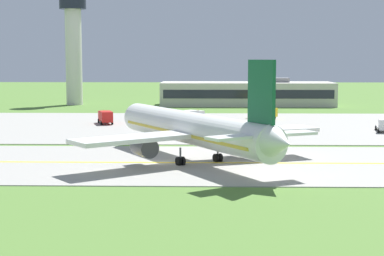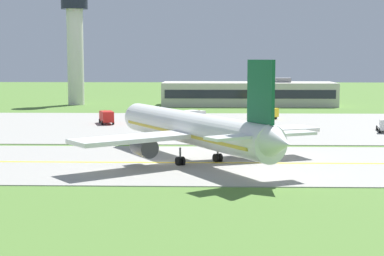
{
  "view_description": "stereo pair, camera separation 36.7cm",
  "coord_description": "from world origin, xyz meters",
  "px_view_note": "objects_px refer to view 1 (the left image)",
  "views": [
    {
      "loc": [
        5.81,
        -75.55,
        12.93
      ],
      "look_at": [
        3.83,
        3.31,
        4.0
      ],
      "focal_mm": 58.53,
      "sensor_mm": 36.0,
      "label": 1
    },
    {
      "loc": [
        6.17,
        -75.54,
        12.93
      ],
      "look_at": [
        3.83,
        3.31,
        4.0
      ],
      "focal_mm": 58.53,
      "sensor_mm": 36.0,
      "label": 2
    }
  ],
  "objects_px": {
    "service_truck_catering": "(384,126)",
    "control_tower": "(73,37)",
    "airplane_lead": "(193,129)",
    "service_truck_pushback": "(191,116)",
    "service_truck_fuel": "(262,112)",
    "service_truck_baggage": "(105,116)"
  },
  "relations": [
    {
      "from": "service_truck_fuel",
      "to": "service_truck_baggage",
      "type": "bearing_deg",
      "value": -160.63
    },
    {
      "from": "service_truck_fuel",
      "to": "control_tower",
      "type": "relative_size",
      "value": 0.2
    },
    {
      "from": "service_truck_fuel",
      "to": "service_truck_catering",
      "type": "relative_size",
      "value": 0.93
    },
    {
      "from": "service_truck_pushback",
      "to": "control_tower",
      "type": "distance_m",
      "value": 61.04
    },
    {
      "from": "airplane_lead",
      "to": "service_truck_baggage",
      "type": "height_order",
      "value": "airplane_lead"
    },
    {
      "from": "service_truck_catering",
      "to": "control_tower",
      "type": "height_order",
      "value": "control_tower"
    },
    {
      "from": "airplane_lead",
      "to": "service_truck_catering",
      "type": "relative_size",
      "value": 5.42
    },
    {
      "from": "service_truck_pushback",
      "to": "service_truck_baggage",
      "type": "bearing_deg",
      "value": -174.24
    },
    {
      "from": "service_truck_baggage",
      "to": "service_truck_pushback",
      "type": "xyz_separation_m",
      "value": [
        16.53,
        1.67,
        0.0
      ]
    },
    {
      "from": "airplane_lead",
      "to": "service_truck_fuel",
      "type": "relative_size",
      "value": 5.85
    },
    {
      "from": "airplane_lead",
      "to": "control_tower",
      "type": "height_order",
      "value": "control_tower"
    },
    {
      "from": "airplane_lead",
      "to": "service_truck_pushback",
      "type": "height_order",
      "value": "airplane_lead"
    },
    {
      "from": "service_truck_baggage",
      "to": "service_truck_catering",
      "type": "xyz_separation_m",
      "value": [
        50.24,
        -12.34,
        -0.35
      ]
    },
    {
      "from": "service_truck_catering",
      "to": "control_tower",
      "type": "distance_m",
      "value": 93.08
    },
    {
      "from": "service_truck_baggage",
      "to": "control_tower",
      "type": "bearing_deg",
      "value": 108.39
    },
    {
      "from": "control_tower",
      "to": "service_truck_pushback",
      "type": "bearing_deg",
      "value": -55.58
    },
    {
      "from": "airplane_lead",
      "to": "service_truck_pushback",
      "type": "bearing_deg",
      "value": 91.97
    },
    {
      "from": "service_truck_fuel",
      "to": "service_truck_catering",
      "type": "height_order",
      "value": "service_truck_fuel"
    },
    {
      "from": "service_truck_fuel",
      "to": "control_tower",
      "type": "bearing_deg",
      "value": 140.88
    },
    {
      "from": "airplane_lead",
      "to": "service_truck_fuel",
      "type": "height_order",
      "value": "airplane_lead"
    },
    {
      "from": "service_truck_catering",
      "to": "control_tower",
      "type": "bearing_deg",
      "value": 136.98
    },
    {
      "from": "service_truck_fuel",
      "to": "service_truck_catering",
      "type": "xyz_separation_m",
      "value": [
        18.88,
        -23.37,
        -0.35
      ]
    }
  ]
}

